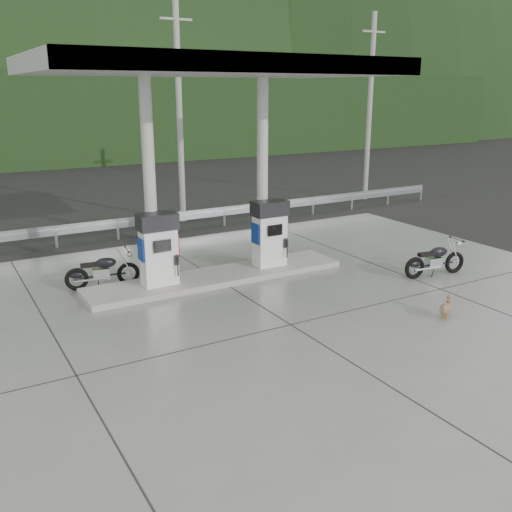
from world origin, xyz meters
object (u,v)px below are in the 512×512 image
gas_pump_right (270,233)px  duck (445,309)px  motorcycle_left (103,271)px  gas_pump_left (159,249)px  motorcycle_right (435,260)px

gas_pump_right → duck: gas_pump_right is taller
gas_pump_right → motorcycle_left: size_ratio=1.04×
gas_pump_left → duck: bearing=-45.7°
motorcycle_left → duck: motorcycle_left is taller
motorcycle_left → gas_pump_right: bearing=-3.7°
motorcycle_left → duck: (5.92, -5.79, -0.21)m
gas_pump_right → motorcycle_right: bearing=-36.2°
gas_pump_left → motorcycle_right: gas_pump_left is taller
gas_pump_left → duck: gas_pump_left is taller
gas_pump_left → gas_pump_right: bearing=0.0°
gas_pump_right → motorcycle_left: 4.52m
motorcycle_right → duck: (-2.05, -2.24, -0.22)m
gas_pump_left → motorcycle_left: 1.63m
motorcycle_left → motorcycle_right: bearing=-15.8°
motorcycle_right → gas_pump_right: bearing=151.8°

